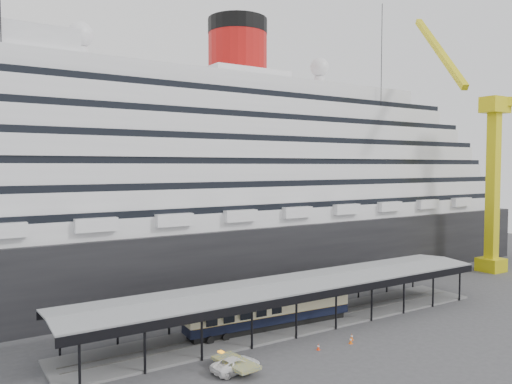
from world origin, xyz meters
TOP-DOWN VIEW (x-y plane):
  - ground at (0.00, 0.00)m, footprint 200.00×200.00m
  - cruise_ship at (0.05, 32.00)m, footprint 130.00×30.00m
  - platform_canopy at (0.00, 5.00)m, footprint 56.00×9.18m
  - crane_yellow at (47.06, 10.54)m, footprint 23.83×18.78m
  - port_truck at (-12.96, -3.14)m, footprint 5.00×2.75m
  - pullman_carriage at (-3.59, 5.00)m, footprint 20.92×3.99m
  - traffic_cone_left at (-3.07, -3.09)m, footprint 0.45×0.45m
  - traffic_cone_mid at (1.90, -2.78)m, footprint 0.39×0.39m
  - traffic_cone_right at (1.03, -3.54)m, footprint 0.45×0.45m

SIDE VIEW (x-z plane):
  - ground at x=0.00m, z-range 0.00..0.00m
  - traffic_cone_left at x=-3.07m, z-range 0.00..0.67m
  - traffic_cone_mid at x=1.90m, z-range 0.00..0.72m
  - traffic_cone_right at x=1.03m, z-range 0.00..0.74m
  - port_truck at x=-12.96m, z-range 0.00..1.33m
  - platform_canopy at x=0.00m, z-range -0.29..5.01m
  - pullman_carriage at x=-3.59m, z-range -7.71..12.70m
  - cruise_ship at x=0.05m, z-range -3.60..40.30m
  - crane_yellow at x=47.06m, z-range -3.84..43.76m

